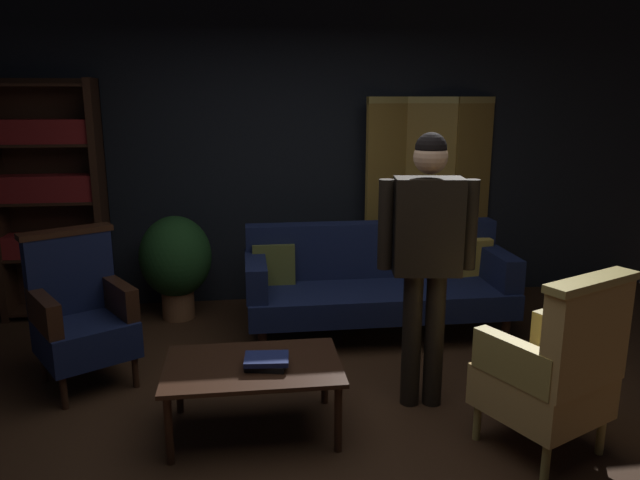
{
  "coord_description": "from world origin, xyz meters",
  "views": [
    {
      "loc": [
        -0.51,
        -3.13,
        1.9
      ],
      "look_at": [
        0.0,
        0.8,
        0.95
      ],
      "focal_mm": 33.64,
      "sensor_mm": 36.0,
      "label": 1
    }
  ],
  "objects": [
    {
      "name": "ground_plane",
      "position": [
        0.0,
        0.0,
        0.0
      ],
      "size": [
        10.0,
        10.0,
        0.0
      ],
      "primitive_type": "plane",
      "color": "#331E11"
    },
    {
      "name": "back_wall",
      "position": [
        0.0,
        2.45,
        1.4
      ],
      "size": [
        7.2,
        0.1,
        2.8
      ],
      "primitive_type": "cube",
      "color": "black",
      "rests_on": "ground_plane"
    },
    {
      "name": "folding_screen",
      "position": [
        1.22,
        2.27,
        0.99
      ],
      "size": [
        1.27,
        0.26,
        1.9
      ],
      "color": "olive",
      "rests_on": "ground_plane"
    },
    {
      "name": "bookshelf",
      "position": [
        -2.15,
        2.19,
        1.07
      ],
      "size": [
        0.9,
        0.32,
        2.05
      ],
      "color": "black",
      "rests_on": "ground_plane"
    },
    {
      "name": "velvet_couch",
      "position": [
        0.55,
        1.45,
        0.45
      ],
      "size": [
        2.12,
        0.78,
        0.88
      ],
      "color": "black",
      "rests_on": "ground_plane"
    },
    {
      "name": "coffee_table",
      "position": [
        -0.48,
        0.04,
        0.37
      ],
      "size": [
        1.0,
        0.64,
        0.42
      ],
      "color": "black",
      "rests_on": "ground_plane"
    },
    {
      "name": "armchair_gilt_accent",
      "position": [
        1.1,
        -0.38,
        0.49
      ],
      "size": [
        0.77,
        0.77,
        1.04
      ],
      "color": "tan",
      "rests_on": "ground_plane"
    },
    {
      "name": "armchair_wing_left",
      "position": [
        -1.61,
        0.82,
        0.49
      ],
      "size": [
        0.79,
        0.79,
        1.04
      ],
      "color": "black",
      "rests_on": "ground_plane"
    },
    {
      "name": "standing_figure",
      "position": [
        0.57,
        0.23,
        1.03
      ],
      "size": [
        0.59,
        0.26,
        1.7
      ],
      "color": "black",
      "rests_on": "ground_plane"
    },
    {
      "name": "potted_plant",
      "position": [
        -1.1,
        1.98,
        0.53
      ],
      "size": [
        0.61,
        0.61,
        0.91
      ],
      "color": "brown",
      "rests_on": "ground_plane"
    },
    {
      "name": "book_black_cloth",
      "position": [
        -0.41,
        -0.01,
        0.44
      ],
      "size": [
        0.25,
        0.22,
        0.03
      ],
      "primitive_type": "cube",
      "rotation": [
        0.0,
        0.0,
        -0.24
      ],
      "color": "black",
      "rests_on": "coffee_table"
    },
    {
      "name": "book_navy_cloth",
      "position": [
        -0.41,
        -0.01,
        0.47
      ],
      "size": [
        0.26,
        0.2,
        0.03
      ],
      "primitive_type": "cube",
      "rotation": [
        0.0,
        0.0,
        -0.08
      ],
      "color": "navy",
      "rests_on": "book_black_cloth"
    }
  ]
}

